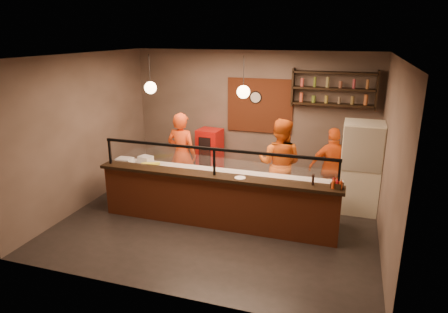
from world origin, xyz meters
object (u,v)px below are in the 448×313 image
(condiment_caddy, at_px, (337,185))
(pepper_mill, at_px, (313,180))
(pizza_dough, at_px, (278,180))
(wall_clock, at_px, (256,97))
(fridge, at_px, (360,167))
(cook_right, at_px, (333,168))
(cook_left, at_px, (182,155))
(cook_mid, at_px, (279,164))
(red_cooler, at_px, (210,155))

(condiment_caddy, xyz_separation_m, pepper_mill, (-0.41, 0.02, 0.04))
(pizza_dough, bearing_deg, pepper_mill, -32.82)
(wall_clock, distance_m, fridge, 2.97)
(wall_clock, height_order, pizza_dough, wall_clock)
(cook_right, bearing_deg, condiment_caddy, 78.07)
(pepper_mill, bearing_deg, cook_right, 81.26)
(pepper_mill, bearing_deg, cook_left, 157.30)
(cook_right, xyz_separation_m, pepper_mill, (-0.26, -1.67, 0.29))
(cook_right, xyz_separation_m, pizza_dough, (-0.95, -1.22, 0.05))
(cook_mid, height_order, pepper_mill, cook_mid)
(cook_left, bearing_deg, cook_right, -167.20)
(condiment_caddy, bearing_deg, pizza_dough, 157.02)
(condiment_caddy, bearing_deg, fridge, 76.22)
(fridge, height_order, pizza_dough, fridge)
(cook_right, bearing_deg, cook_left, -10.06)
(fridge, bearing_deg, condiment_caddy, -103.45)
(cook_mid, relative_size, red_cooler, 1.48)
(cook_left, height_order, pizza_dough, cook_left)
(cook_left, bearing_deg, fridge, -169.01)
(red_cooler, xyz_separation_m, pizza_dough, (2.08, -1.97, 0.26))
(wall_clock, relative_size, pepper_mill, 1.59)
(wall_clock, bearing_deg, pepper_mill, -58.10)
(cook_right, relative_size, fridge, 0.91)
(pepper_mill, bearing_deg, cook_mid, 122.36)
(condiment_caddy, bearing_deg, cook_left, 159.47)
(wall_clock, bearing_deg, cook_left, -132.52)
(pizza_dough, xyz_separation_m, condiment_caddy, (1.10, -0.46, 0.20))
(wall_clock, distance_m, condiment_caddy, 3.59)
(cook_mid, distance_m, cook_right, 1.14)
(cook_mid, bearing_deg, red_cooler, -24.77)
(cook_left, distance_m, fridge, 3.85)
(wall_clock, bearing_deg, red_cooler, -163.95)
(wall_clock, xyz_separation_m, pepper_mill, (1.69, -2.72, -0.95))
(cook_left, bearing_deg, pepper_mill, 163.15)
(cook_mid, xyz_separation_m, pepper_mill, (0.81, -1.27, 0.19))
(red_cooler, relative_size, pepper_mill, 6.87)
(cook_right, distance_m, red_cooler, 3.12)
(red_cooler, bearing_deg, pepper_mill, -34.66)
(cook_left, bearing_deg, red_cooler, -96.77)
(wall_clock, bearing_deg, pizza_dough, -66.20)
(condiment_caddy, bearing_deg, cook_mid, 133.16)
(wall_clock, relative_size, cook_left, 0.16)
(cook_right, distance_m, fridge, 0.56)
(cook_left, xyz_separation_m, cook_right, (3.28, 0.40, -0.10))
(cook_left, bearing_deg, pizza_dough, 166.49)
(cook_left, relative_size, cook_mid, 1.00)
(wall_clock, bearing_deg, fridge, -23.95)
(cook_left, relative_size, condiment_caddy, 10.52)
(cook_mid, bearing_deg, fridge, -162.95)
(wall_clock, relative_size, condiment_caddy, 1.64)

